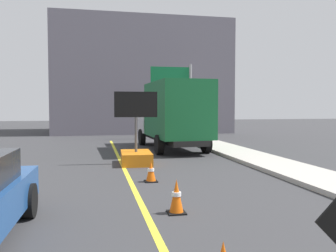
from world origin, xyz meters
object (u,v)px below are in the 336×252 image
object	(u,v)px
arrow_board_trailer	(136,151)
traffic_cone_mid_lane	(176,197)
box_truck	(173,114)
traffic_cone_far_lane	(151,171)
highway_guide_sign	(179,88)

from	to	relation	value
arrow_board_trailer	traffic_cone_mid_lane	xyz separation A→B (m)	(0.08, -6.36, -0.15)
box_truck	traffic_cone_far_lane	size ratio (longest dim) A/B	11.12
highway_guide_sign	traffic_cone_mid_lane	distance (m)	17.07
box_truck	traffic_cone_mid_lane	distance (m)	10.86
highway_guide_sign	traffic_cone_far_lane	distance (m)	14.18
arrow_board_trailer	traffic_cone_mid_lane	size ratio (longest dim) A/B	3.95
highway_guide_sign	box_truck	bearing A→B (deg)	-106.45
arrow_board_trailer	highway_guide_sign	world-z (taller)	highway_guide_sign
box_truck	traffic_cone_far_lane	bearing A→B (deg)	-107.00
arrow_board_trailer	box_truck	distance (m)	4.95
traffic_cone_far_lane	traffic_cone_mid_lane	bearing A→B (deg)	-89.39
arrow_board_trailer	traffic_cone_far_lane	world-z (taller)	arrow_board_trailer
traffic_cone_mid_lane	arrow_board_trailer	bearing A→B (deg)	90.72
box_truck	arrow_board_trailer	bearing A→B (deg)	-119.16
box_truck	highway_guide_sign	distance (m)	6.26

